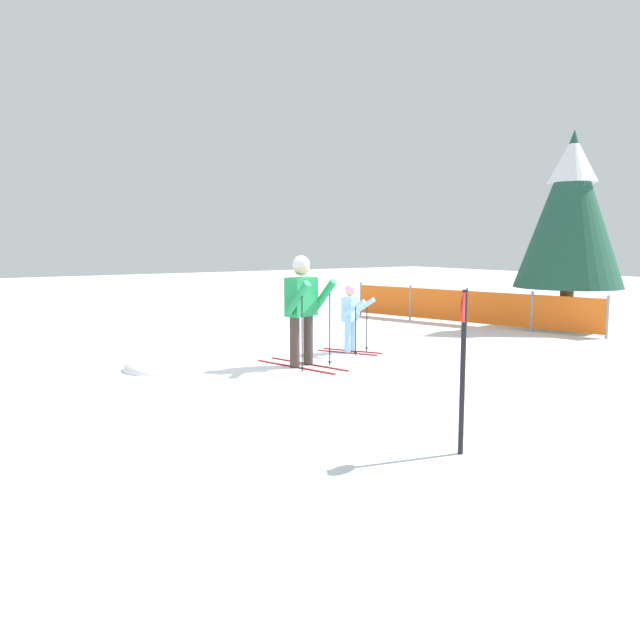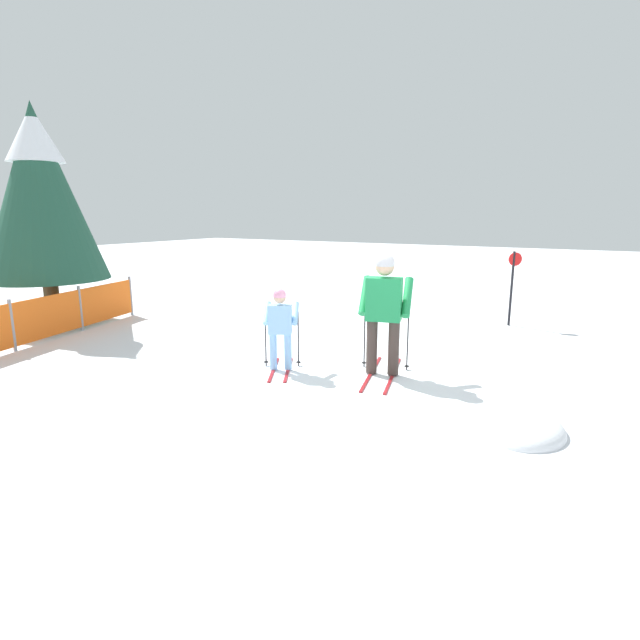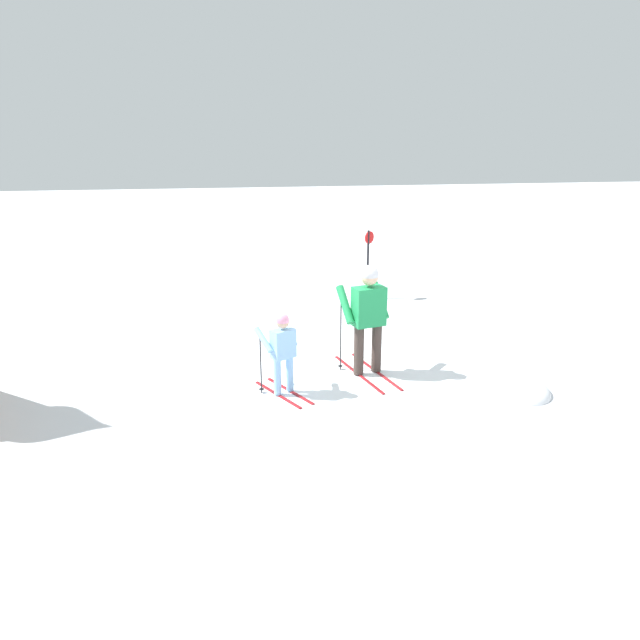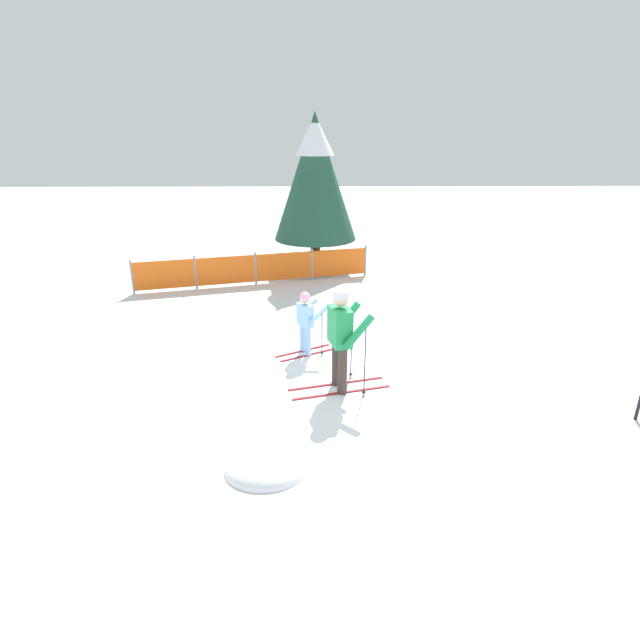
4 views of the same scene
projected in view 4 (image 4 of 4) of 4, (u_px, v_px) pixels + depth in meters
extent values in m
plane|color=white|center=(331.00, 387.00, 8.40)|extent=(60.00, 60.00, 0.00)
cube|color=maroon|center=(336.00, 384.00, 8.48)|extent=(1.64, 0.48, 0.02)
cube|color=maroon|center=(342.00, 393.00, 8.20)|extent=(1.64, 0.48, 0.02)
cylinder|color=#3F332D|center=(336.00, 362.00, 8.34)|extent=(0.16, 0.16, 0.80)
cylinder|color=#3F332D|center=(342.00, 370.00, 8.05)|extent=(0.16, 0.16, 0.80)
cube|color=#1E8C4C|center=(340.00, 326.00, 7.94)|extent=(0.40, 0.55, 0.62)
cylinder|color=#1E8C4C|center=(346.00, 318.00, 8.26)|extent=(0.53, 0.25, 0.56)
cylinder|color=#1E8C4C|center=(359.00, 332.00, 7.71)|extent=(0.53, 0.25, 0.56)
sphere|color=#D8AD8C|center=(340.00, 298.00, 7.77)|extent=(0.27, 0.27, 0.27)
sphere|color=silver|center=(340.00, 296.00, 7.75)|extent=(0.28, 0.28, 0.28)
cylinder|color=black|center=(351.00, 345.00, 8.49)|extent=(0.02, 0.02, 1.24)
cylinder|color=black|center=(351.00, 374.00, 8.70)|extent=(0.07, 0.07, 0.01)
cylinder|color=black|center=(365.00, 361.00, 7.91)|extent=(0.02, 0.02, 1.24)
cylinder|color=black|center=(364.00, 392.00, 8.11)|extent=(0.07, 0.07, 0.01)
cube|color=maroon|center=(303.00, 351.00, 9.73)|extent=(1.05, 0.61, 0.02)
cube|color=maroon|center=(308.00, 355.00, 9.55)|extent=(1.05, 0.61, 0.02)
cylinder|color=#8CBFF2|center=(303.00, 337.00, 9.63)|extent=(0.11, 0.11, 0.56)
cylinder|color=#8CBFF2|center=(308.00, 341.00, 9.45)|extent=(0.11, 0.11, 0.56)
cube|color=#8CBFF2|center=(305.00, 315.00, 9.36)|extent=(0.34, 0.40, 0.43)
cylinder|color=#8CBFF2|center=(308.00, 307.00, 9.60)|extent=(0.41, 0.28, 0.32)
cylinder|color=#8CBFF2|center=(319.00, 314.00, 9.25)|extent=(0.41, 0.28, 0.32)
sphere|color=#D8AD8C|center=(305.00, 299.00, 9.24)|extent=(0.19, 0.19, 0.19)
sphere|color=pink|center=(305.00, 297.00, 9.23)|extent=(0.19, 0.19, 0.19)
cylinder|color=black|center=(309.00, 326.00, 9.80)|extent=(0.02, 0.02, 0.86)
cylinder|color=black|center=(309.00, 344.00, 9.93)|extent=(0.07, 0.07, 0.01)
cylinder|color=black|center=(322.00, 335.00, 9.39)|extent=(0.02, 0.02, 0.86)
cylinder|color=black|center=(322.00, 353.00, 9.52)|extent=(0.07, 0.07, 0.01)
cylinder|color=gray|center=(132.00, 277.00, 12.92)|extent=(0.06, 0.06, 0.90)
cylinder|color=gray|center=(196.00, 273.00, 13.32)|extent=(0.06, 0.06, 0.90)
cylinder|color=gray|center=(256.00, 268.00, 13.72)|extent=(0.06, 0.06, 0.90)
cylinder|color=gray|center=(312.00, 264.00, 14.12)|extent=(0.06, 0.06, 0.90)
cylinder|color=gray|center=(365.00, 260.00, 14.52)|extent=(0.06, 0.06, 0.90)
cube|color=orange|center=(164.00, 275.00, 13.12)|extent=(1.56, 0.44, 0.76)
cube|color=orange|center=(226.00, 270.00, 13.52)|extent=(1.56, 0.44, 0.76)
cube|color=orange|center=(284.00, 266.00, 13.92)|extent=(1.56, 0.44, 0.76)
cube|color=orange|center=(339.00, 262.00, 14.32)|extent=(1.56, 0.44, 0.76)
cylinder|color=#4C3823|center=(315.00, 254.00, 15.14)|extent=(0.30, 0.30, 0.95)
cone|color=#204C3A|center=(315.00, 177.00, 14.32)|extent=(2.43, 2.43, 3.55)
cone|color=white|center=(315.00, 135.00, 13.91)|extent=(1.09, 1.09, 1.07)
ellipsoid|color=white|center=(266.00, 470.00, 6.38)|extent=(1.06, 0.90, 0.42)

